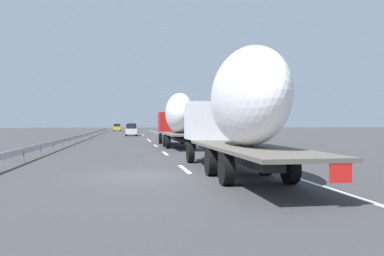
# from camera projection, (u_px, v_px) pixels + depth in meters

# --- Properties ---
(ground_plane) EXTENTS (260.00, 260.00, 0.00)m
(ground_plane) POSITION_uv_depth(u_px,v_px,m) (133.00, 138.00, 54.79)
(ground_plane) COLOR #38383A
(lane_stripe_0) EXTENTS (3.20, 0.20, 0.01)m
(lane_stripe_0) POSITION_uv_depth(u_px,v_px,m) (184.00, 169.00, 17.56)
(lane_stripe_0) COLOR white
(lane_stripe_0) RESTS_ON ground_plane
(lane_stripe_1) EXTENTS (3.20, 0.20, 0.01)m
(lane_stripe_1) POSITION_uv_depth(u_px,v_px,m) (165.00, 153.00, 26.72)
(lane_stripe_1) COLOR white
(lane_stripe_1) RESTS_ON ground_plane
(lane_stripe_2) EXTENTS (3.20, 0.20, 0.01)m
(lane_stripe_2) POSITION_uv_depth(u_px,v_px,m) (156.00, 146.00, 36.01)
(lane_stripe_2) COLOR white
(lane_stripe_2) RESTS_ON ground_plane
(lane_stripe_3) EXTENTS (3.20, 0.20, 0.01)m
(lane_stripe_3) POSITION_uv_depth(u_px,v_px,m) (150.00, 141.00, 45.40)
(lane_stripe_3) COLOR white
(lane_stripe_3) RESTS_ON ground_plane
(lane_stripe_4) EXTENTS (3.20, 0.20, 0.01)m
(lane_stripe_4) POSITION_uv_depth(u_px,v_px,m) (148.00, 139.00, 49.40)
(lane_stripe_4) COLOR white
(lane_stripe_4) RESTS_ON ground_plane
(lane_stripe_5) EXTENTS (3.20, 0.20, 0.01)m
(lane_stripe_5) POSITION_uv_depth(u_px,v_px,m) (143.00, 136.00, 64.88)
(lane_stripe_5) COLOR white
(lane_stripe_5) RESTS_ON ground_plane
(lane_stripe_6) EXTENTS (3.20, 0.20, 0.01)m
(lane_stripe_6) POSITION_uv_depth(u_px,v_px,m) (142.00, 135.00, 70.64)
(lane_stripe_6) COLOR white
(lane_stripe_6) RESTS_ON ground_plane
(edge_line_right) EXTENTS (110.00, 0.20, 0.01)m
(edge_line_right) POSITION_uv_depth(u_px,v_px,m) (169.00, 136.00, 60.60)
(edge_line_right) COLOR white
(edge_line_right) RESTS_ON ground_plane
(truck_lead) EXTENTS (14.23, 2.55, 4.55)m
(truck_lead) POSITION_uv_depth(u_px,v_px,m) (178.00, 117.00, 34.60)
(truck_lead) COLOR #B21919
(truck_lead) RESTS_ON ground_plane
(truck_trailing) EXTENTS (14.16, 2.55, 4.76)m
(truck_trailing) POSITION_uv_depth(u_px,v_px,m) (238.00, 108.00, 15.59)
(truck_trailing) COLOR silver
(truck_trailing) RESTS_ON ground_plane
(car_yellow_coupe) EXTENTS (4.09, 1.84, 1.88)m
(car_yellow_coupe) POSITION_uv_depth(u_px,v_px,m) (117.00, 127.00, 102.91)
(car_yellow_coupe) COLOR gold
(car_yellow_coupe) RESTS_ON ground_plane
(car_white_van) EXTENTS (4.69, 1.80, 1.93)m
(car_white_van) POSITION_uv_depth(u_px,v_px,m) (131.00, 130.00, 63.87)
(car_white_van) COLOR white
(car_white_van) RESTS_ON ground_plane
(car_red_compact) EXTENTS (4.13, 1.76, 2.00)m
(car_red_compact) POSITION_uv_depth(u_px,v_px,m) (132.00, 128.00, 86.45)
(car_red_compact) COLOR red
(car_red_compact) RESTS_ON ground_plane
(road_sign) EXTENTS (0.10, 0.90, 3.04)m
(road_sign) POSITION_uv_depth(u_px,v_px,m) (183.00, 123.00, 53.76)
(road_sign) COLOR gray
(road_sign) RESTS_ON ground_plane
(tree_0) EXTENTS (3.32, 3.32, 6.23)m
(tree_0) POSITION_uv_depth(u_px,v_px,m) (189.00, 114.00, 70.91)
(tree_0) COLOR #472D19
(tree_0) RESTS_ON ground_plane
(tree_1) EXTENTS (3.49, 3.49, 6.90)m
(tree_1) POSITION_uv_depth(u_px,v_px,m) (231.00, 106.00, 53.04)
(tree_1) COLOR #472D19
(tree_1) RESTS_ON ground_plane
(tree_2) EXTENTS (3.39, 3.39, 5.78)m
(tree_2) POSITION_uv_depth(u_px,v_px,m) (231.00, 109.00, 47.88)
(tree_2) COLOR #472D19
(tree_2) RESTS_ON ground_plane
(tree_3) EXTENTS (3.69, 3.69, 5.33)m
(tree_3) POSITION_uv_depth(u_px,v_px,m) (174.00, 118.00, 104.59)
(tree_3) COLOR #472D19
(tree_3) RESTS_ON ground_plane
(tree_4) EXTENTS (2.44, 2.44, 5.70)m
(tree_4) POSITION_uv_depth(u_px,v_px,m) (225.00, 113.00, 54.97)
(tree_4) COLOR #472D19
(tree_4) RESTS_ON ground_plane
(tree_5) EXTENTS (2.43, 2.43, 5.21)m
(tree_5) POSITION_uv_depth(u_px,v_px,m) (202.00, 116.00, 64.13)
(tree_5) COLOR #472D19
(tree_5) RESTS_ON ground_plane
(guardrail_median) EXTENTS (94.00, 0.10, 0.76)m
(guardrail_median) POSITION_uv_depth(u_px,v_px,m) (90.00, 133.00, 56.79)
(guardrail_median) COLOR #9EA0A5
(guardrail_median) RESTS_ON ground_plane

